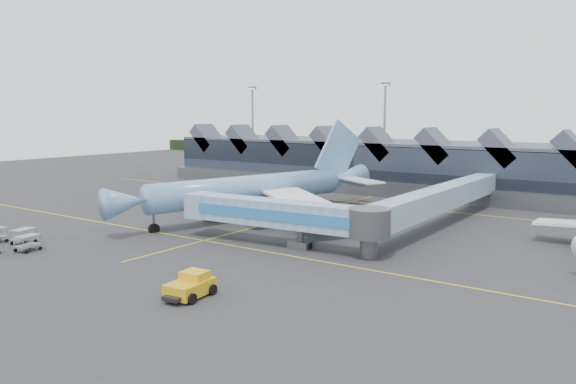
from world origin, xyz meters
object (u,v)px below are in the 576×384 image
Objects in this scene: jet_bridge at (292,216)px; fuel_truck at (230,204)px; pushback_tug at (190,286)px; main_airliner at (258,188)px.

jet_bridge is 20.90m from fuel_truck.
pushback_tug is (21.15, -29.20, -0.92)m from fuel_truck.
main_airliner is 19.16m from jet_bridge.
main_airliner reaches higher than pushback_tug.
jet_bridge is 5.40× the size of pushback_tug.
jet_bridge is (14.60, -12.39, -0.65)m from main_airliner.
main_airliner is at bearing 29.29° from fuel_truck.
jet_bridge is 19.38m from pushback_tug.
pushback_tug is at bearing -56.12° from fuel_truck.
jet_bridge is at bearing -31.46° from fuel_truck.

